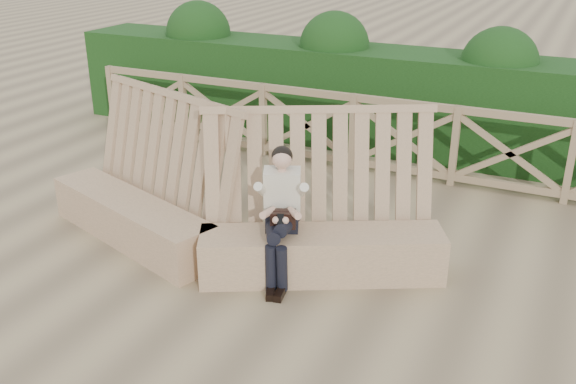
% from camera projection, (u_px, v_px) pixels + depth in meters
% --- Properties ---
extents(ground, '(60.00, 60.00, 0.00)m').
position_uv_depth(ground, '(294.00, 298.00, 6.09)').
color(ground, brown).
rests_on(ground, ground).
extents(bench, '(4.61, 1.79, 1.62)m').
position_uv_depth(bench, '(224.00, 219.00, 6.75)').
color(bench, '#896C4E').
rests_on(bench, ground).
extents(woman, '(0.50, 0.80, 1.34)m').
position_uv_depth(woman, '(281.00, 209.00, 6.19)').
color(woman, black).
rests_on(woman, ground).
extents(guardrail, '(10.10, 0.09, 1.10)m').
position_uv_depth(guardrail, '(402.00, 139.00, 8.78)').
color(guardrail, '#896A50').
rests_on(guardrail, ground).
extents(hedge, '(12.00, 1.20, 1.50)m').
position_uv_depth(hedge, '(425.00, 104.00, 9.70)').
color(hedge, black).
rests_on(hedge, ground).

